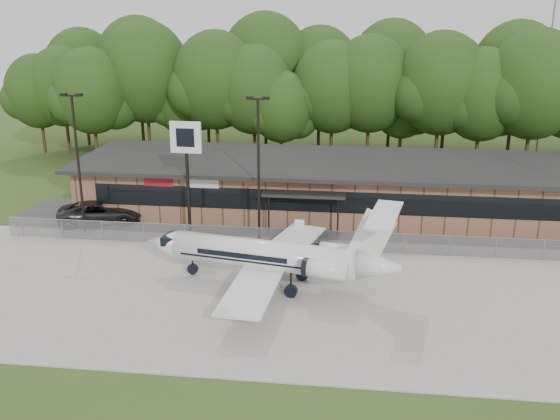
# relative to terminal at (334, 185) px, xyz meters

# --- Properties ---
(ground) EXTENTS (160.00, 160.00, 0.00)m
(ground) POSITION_rel_terminal_xyz_m (0.00, -23.94, -2.18)
(ground) COLOR #374B1A
(ground) RESTS_ON ground
(apron) EXTENTS (64.00, 18.00, 0.08)m
(apron) POSITION_rel_terminal_xyz_m (0.00, -15.94, -2.14)
(apron) COLOR #9E9B93
(apron) RESTS_ON ground
(parking_lot) EXTENTS (50.00, 9.00, 0.06)m
(parking_lot) POSITION_rel_terminal_xyz_m (0.00, -4.44, -2.15)
(parking_lot) COLOR #383835
(parking_lot) RESTS_ON ground
(terminal) EXTENTS (41.00, 11.65, 4.30)m
(terminal) POSITION_rel_terminal_xyz_m (0.00, 0.00, 0.00)
(terminal) COLOR #925D49
(terminal) RESTS_ON ground
(fence) EXTENTS (46.00, 0.04, 1.52)m
(fence) POSITION_rel_terminal_xyz_m (0.00, -8.94, -1.40)
(fence) COLOR gray
(fence) RESTS_ON ground
(treeline) EXTENTS (72.00, 12.00, 15.00)m
(treeline) POSITION_rel_terminal_xyz_m (0.00, 18.06, 5.32)
(treeline) COLOR #223B13
(treeline) RESTS_ON ground
(radio_mast) EXTENTS (0.20, 0.20, 25.00)m
(radio_mast) POSITION_rel_terminal_xyz_m (22.00, 24.06, 10.32)
(radio_mast) COLOR gray
(radio_mast) RESTS_ON ground
(light_pole_left) EXTENTS (1.55, 0.30, 10.23)m
(light_pole_left) POSITION_rel_terminal_xyz_m (-18.00, -7.44, 3.80)
(light_pole_left) COLOR black
(light_pole_left) RESTS_ON ground
(light_pole_mid) EXTENTS (1.55, 0.30, 10.23)m
(light_pole_mid) POSITION_rel_terminal_xyz_m (-5.00, -7.44, 3.80)
(light_pole_mid) COLOR black
(light_pole_mid) RESTS_ON ground
(business_jet) EXTENTS (15.86, 14.23, 5.35)m
(business_jet) POSITION_rel_terminal_xyz_m (-2.95, -14.99, -0.26)
(business_jet) COLOR white
(business_jet) RESTS_ON ground
(suv) EXTENTS (6.90, 4.69, 1.76)m
(suv) POSITION_rel_terminal_xyz_m (-17.67, -5.24, -1.30)
(suv) COLOR #2A292C
(suv) RESTS_ON ground
(pole_sign) EXTENTS (2.20, 0.35, 8.37)m
(pole_sign) POSITION_rel_terminal_xyz_m (-10.12, -7.14, 4.23)
(pole_sign) COLOR black
(pole_sign) RESTS_ON ground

